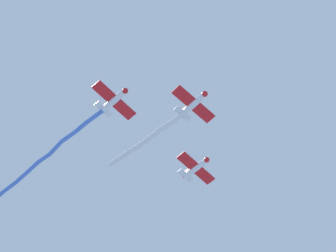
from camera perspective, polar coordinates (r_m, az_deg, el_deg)
airplane_lead at (r=65.72m, az=3.29°, el=2.84°), size 5.85×7.75×1.92m
smoke_trail_lead at (r=68.72m, az=-2.99°, el=-1.95°), size 14.92×1.17×1.20m
airplane_left_wing at (r=72.12m, az=3.61°, el=-5.43°), size 5.80×7.72×1.92m
airplane_right_wing at (r=66.14m, az=-6.98°, el=3.31°), size 5.77×7.70×1.92m
smoke_trail_right_wing at (r=75.37m, az=-16.35°, el=-4.53°), size 30.31×3.28×1.75m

